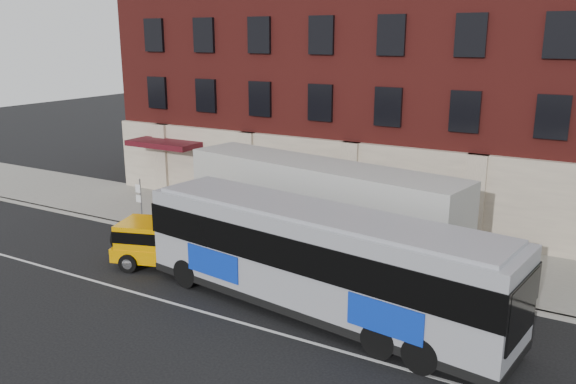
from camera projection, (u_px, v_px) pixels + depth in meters
The scene contains 9 objects.
ground at pixel (203, 321), 19.44m from camera, with size 120.00×120.00×0.00m, color black.
sidewalk at pixel (324, 239), 26.96m from camera, with size 60.00×6.00×0.15m, color #9A978C.
kerb at pixel (292, 260), 24.45m from camera, with size 60.00×0.25×0.15m, color #9A978C.
lane_line at pixel (212, 314), 19.86m from camera, with size 60.00×0.12×0.01m, color beige.
building at pixel (391, 65), 31.67m from camera, with size 30.00×12.10×15.00m.
sign_pole at pixel (140, 200), 28.30m from camera, with size 0.30×0.20×2.50m.
city_bus at pixel (318, 257), 19.49m from camera, with size 13.57×4.64×3.65m.
yellow_suv at pixel (166, 241), 23.78m from camera, with size 4.97×3.20×1.85m.
shipping_container at pixel (319, 213), 24.22m from camera, with size 12.68×4.65×4.14m.
Camera 1 is at (11.23, -13.94, 9.15)m, focal length 36.63 mm.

